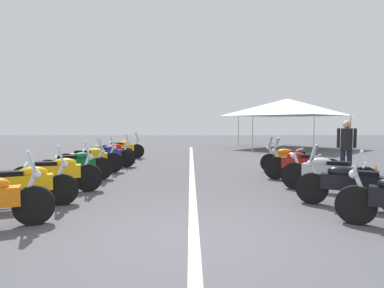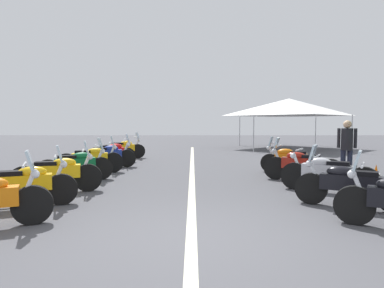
% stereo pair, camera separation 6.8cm
% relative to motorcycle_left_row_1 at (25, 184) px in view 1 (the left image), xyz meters
% --- Properties ---
extents(ground_plane, '(80.00, 80.00, 0.00)m').
position_rel_motorcycle_left_row_1_xyz_m(ground_plane, '(-1.76, -3.24, -0.46)').
color(ground_plane, '#4C4C51').
extents(lane_centre_stripe, '(23.35, 0.16, 0.01)m').
position_rel_motorcycle_left_row_1_xyz_m(lane_centre_stripe, '(4.37, -3.24, -0.46)').
color(lane_centre_stripe, beige).
rests_on(lane_centre_stripe, ground_plane).
extents(motorcycle_left_row_1, '(0.95, 1.93, 1.20)m').
position_rel_motorcycle_left_row_1_xyz_m(motorcycle_left_row_1, '(0.00, 0.00, 0.00)').
color(motorcycle_left_row_1, black).
rests_on(motorcycle_left_row_1, ground_plane).
extents(motorcycle_left_row_2, '(0.83, 2.02, 1.22)m').
position_rel_motorcycle_left_row_1_xyz_m(motorcycle_left_row_2, '(1.38, -0.09, 0.01)').
color(motorcycle_left_row_2, black).
rests_on(motorcycle_left_row_2, ground_plane).
extents(motorcycle_left_row_3, '(1.06, 1.92, 1.22)m').
position_rel_motorcycle_left_row_1_xyz_m(motorcycle_left_row_3, '(2.91, 0.01, 0.01)').
color(motorcycle_left_row_3, black).
rests_on(motorcycle_left_row_3, ground_plane).
extents(motorcycle_left_row_4, '(0.78, 2.11, 1.22)m').
position_rel_motorcycle_left_row_1_xyz_m(motorcycle_left_row_4, '(4.43, 0.06, 0.01)').
color(motorcycle_left_row_4, black).
rests_on(motorcycle_left_row_4, ground_plane).
extents(motorcycle_left_row_5, '(0.77, 2.12, 1.01)m').
position_rel_motorcycle_left_row_1_xyz_m(motorcycle_left_row_5, '(5.78, -0.10, -0.00)').
color(motorcycle_left_row_5, black).
rests_on(motorcycle_left_row_5, ground_plane).
extents(motorcycle_left_row_6, '(0.85, 1.91, 1.19)m').
position_rel_motorcycle_left_row_1_xyz_m(motorcycle_left_row_6, '(7.26, 0.06, -0.01)').
color(motorcycle_left_row_6, black).
rests_on(motorcycle_left_row_6, ground_plane).
extents(motorcycle_left_row_7, '(1.01, 1.99, 1.22)m').
position_rel_motorcycle_left_row_1_xyz_m(motorcycle_left_row_7, '(8.79, -0.07, 0.01)').
color(motorcycle_left_row_7, black).
rests_on(motorcycle_left_row_7, ground_plane).
extents(motorcycle_right_row_1, '(1.16, 1.88, 1.21)m').
position_rel_motorcycle_left_row_1_xyz_m(motorcycle_right_row_1, '(-0.01, -6.26, 0.00)').
color(motorcycle_right_row_1, black).
rests_on(motorcycle_right_row_1, ground_plane).
extents(motorcycle_right_row_2, '(1.27, 1.95, 1.01)m').
position_rel_motorcycle_left_row_1_xyz_m(motorcycle_right_row_2, '(1.41, -6.42, 0.00)').
color(motorcycle_right_row_2, black).
rests_on(motorcycle_right_row_2, ground_plane).
extents(motorcycle_right_row_3, '(1.06, 2.02, 1.22)m').
position_rel_motorcycle_left_row_1_xyz_m(motorcycle_right_row_3, '(2.97, -6.32, 0.01)').
color(motorcycle_right_row_3, black).
rests_on(motorcycle_right_row_3, ground_plane).
extents(motorcycle_right_row_4, '(0.95, 1.89, 1.20)m').
position_rel_motorcycle_left_row_1_xyz_m(motorcycle_right_row_4, '(4.49, -6.45, -0.00)').
color(motorcycle_right_row_4, black).
rests_on(motorcycle_right_row_4, ground_plane).
extents(traffic_cone_1, '(0.36, 0.36, 0.61)m').
position_rel_motorcycle_left_row_1_xyz_m(traffic_cone_1, '(1.91, -7.84, -0.17)').
color(traffic_cone_1, orange).
rests_on(traffic_cone_1, ground_plane).
extents(bystander_1, '(0.32, 0.50, 1.72)m').
position_rel_motorcycle_left_row_1_xyz_m(bystander_1, '(3.30, -7.74, 0.55)').
color(bystander_1, '#1E2338').
rests_on(bystander_1, ground_plane).
extents(event_tent, '(6.12, 6.12, 3.20)m').
position_rel_motorcycle_left_row_1_xyz_m(event_tent, '(15.03, -9.43, 2.19)').
color(event_tent, white).
rests_on(event_tent, ground_plane).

